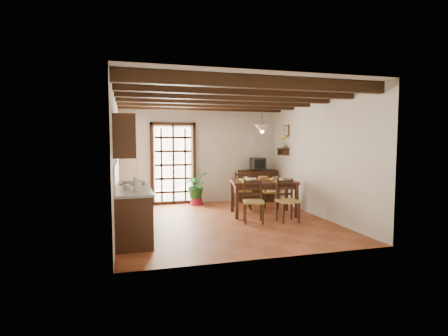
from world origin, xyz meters
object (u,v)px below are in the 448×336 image
object	(u,v)px
sideboard	(258,186)
pendant_lamp	(262,128)
kitchen_counter	(133,210)
chair_near_right	(287,208)
chair_near_left	(253,209)
crt_tv	(258,163)
dining_table	(263,185)
chair_far_left	(243,197)
chair_far_right	(271,198)
potted_plant	(196,184)

from	to	relation	value
sideboard	pendant_lamp	xyz separation A→B (m)	(-0.54, -1.67, 1.62)
pendant_lamp	sideboard	bearing A→B (deg)	72.04
kitchen_counter	chair_near_right	xyz separation A→B (m)	(3.28, 0.22, -0.18)
chair_near_left	chair_near_right	distance (m)	0.75
chair_near_left	crt_tv	distance (m)	2.80
crt_tv	dining_table	bearing A→B (deg)	-107.57
sideboard	crt_tv	world-z (taller)	crt_tv
chair_near_left	pendant_lamp	bearing A→B (deg)	71.91
chair_far_left	chair_far_right	bearing A→B (deg)	-176.02
chair_far_left	sideboard	xyz separation A→B (m)	(0.78, 0.94, 0.15)
dining_table	pendant_lamp	distance (m)	1.36
sideboard	potted_plant	size ratio (longest dim) A/B	0.57
pendant_lamp	potted_plant	bearing A→B (deg)	128.94
chair_near_right	crt_tv	xyz separation A→B (m)	(0.31, 2.60, 0.82)
chair_near_right	chair_far_left	distance (m)	1.73
dining_table	chair_far_right	size ratio (longest dim) A/B	1.94
dining_table	chair_far_left	distance (m)	0.96
dining_table	sideboard	bearing A→B (deg)	82.97
chair_near_right	dining_table	bearing A→B (deg)	105.00
dining_table	sideboard	distance (m)	1.87
chair_near_left	potted_plant	world-z (taller)	potted_plant
dining_table	chair_near_left	xyz separation A→B (m)	(-0.51, -0.70, -0.43)
pendant_lamp	kitchen_counter	bearing A→B (deg)	-159.30
dining_table	chair_near_right	xyz separation A→B (m)	(0.24, -0.83, -0.43)
dining_table	crt_tv	bearing A→B (deg)	82.92
dining_table	potted_plant	distance (m)	2.14
dining_table	potted_plant	xyz separation A→B (m)	(-1.29, 1.70, -0.15)
chair_near_right	chair_far_right	bearing A→B (deg)	79.09
sideboard	crt_tv	size ratio (longest dim) A/B	2.76
dining_table	potted_plant	size ratio (longest dim) A/B	0.87
chair_far_left	kitchen_counter	bearing A→B (deg)	47.69
chair_far_left	chair_far_right	size ratio (longest dim) A/B	1.14
chair_near_left	chair_far_left	bearing A→B (deg)	94.40
chair_far_left	sideboard	bearing A→B (deg)	-115.82
chair_near_right	pendant_lamp	size ratio (longest dim) A/B	1.11
chair_far_right	kitchen_counter	bearing A→B (deg)	42.20
chair_near_right	sideboard	distance (m)	2.63
dining_table	chair_near_left	size ratio (longest dim) A/B	1.78
potted_plant	crt_tv	bearing A→B (deg)	2.21
chair_near_left	pendant_lamp	distance (m)	2.02
dining_table	crt_tv	distance (m)	1.89
kitchen_counter	chair_far_left	xyz separation A→B (m)	(2.80, 1.88, -0.17)
chair_far_right	pendant_lamp	world-z (taller)	pendant_lamp
crt_tv	pendant_lamp	xyz separation A→B (m)	(-0.54, -1.67, 0.97)
chair_far_left	dining_table	bearing A→B (deg)	119.96
chair_far_right	sideboard	size ratio (longest dim) A/B	0.79
potted_plant	pendant_lamp	xyz separation A→B (m)	(1.29, -1.60, 1.51)
chair_far_left	crt_tv	distance (m)	1.46
potted_plant	dining_table	bearing A→B (deg)	-52.75
chair_far_left	pendant_lamp	distance (m)	1.93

